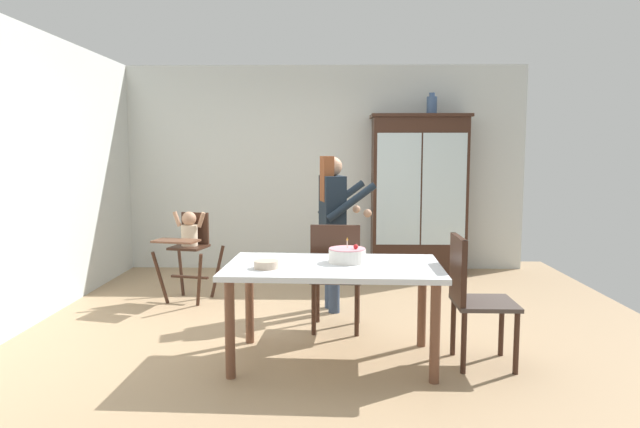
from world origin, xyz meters
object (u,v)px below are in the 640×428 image
(high_chair_with_toddler, at_px, (189,239))
(birthday_cake, at_px, (347,255))
(china_cabinet, at_px, (419,194))
(adult_person, at_px, (333,214))
(serving_bowl, at_px, (266,264))
(dining_table, at_px, (333,276))
(ceramic_vase, at_px, (432,105))
(dining_chair_far_side, at_px, (336,270))
(dining_chair_right_end, at_px, (471,291))

(high_chair_with_toddler, distance_m, birthday_cake, 2.31)
(high_chair_with_toddler, bearing_deg, china_cabinet, 41.99)
(high_chair_with_toddler, xyz_separation_m, adult_person, (1.52, -0.35, 0.31))
(china_cabinet, distance_m, serving_bowl, 3.69)
(serving_bowl, bearing_deg, china_cabinet, 64.31)
(high_chair_with_toddler, distance_m, dining_table, 2.29)
(ceramic_vase, distance_m, high_chair_with_toddler, 3.48)
(dining_chair_far_side, bearing_deg, ceramic_vase, -112.47)
(high_chair_with_toddler, relative_size, dining_table, 0.59)
(dining_chair_right_end, bearing_deg, dining_table, 88.28)
(ceramic_vase, xyz_separation_m, dining_chair_far_side, (-1.24, -2.50, -1.61))
(dining_table, xyz_separation_m, dining_chair_right_end, (1.01, -0.04, -0.09))
(serving_bowl, bearing_deg, adult_person, 72.34)
(china_cabinet, bearing_deg, dining_table, -109.33)
(adult_person, bearing_deg, dining_chair_far_side, 169.09)
(china_cabinet, bearing_deg, adult_person, -121.74)
(birthday_cake, bearing_deg, high_chair_with_toddler, 134.70)
(dining_chair_right_end, bearing_deg, china_cabinet, -1.11)
(adult_person, distance_m, serving_bowl, 1.61)
(dining_table, bearing_deg, china_cabinet, 70.67)
(adult_person, bearing_deg, china_cabinet, -44.48)
(serving_bowl, distance_m, dining_chair_right_end, 1.51)
(ceramic_vase, bearing_deg, dining_chair_right_end, -94.42)
(china_cabinet, height_order, dining_chair_right_end, china_cabinet)
(dining_table, height_order, serving_bowl, serving_bowl)
(dining_chair_right_end, bearing_deg, dining_chair_far_side, 54.59)
(china_cabinet, distance_m, dining_table, 3.39)
(ceramic_vase, distance_m, birthday_cake, 3.57)
(adult_person, height_order, dining_chair_right_end, adult_person)
(china_cabinet, xyz_separation_m, high_chair_with_toddler, (-2.63, -1.45, -0.37))
(ceramic_vase, bearing_deg, dining_table, -111.62)
(dining_chair_far_side, bearing_deg, dining_chair_right_end, 147.68)
(serving_bowl, bearing_deg, high_chair_with_toddler, 118.94)
(high_chair_with_toddler, bearing_deg, adult_person, 0.23)
(dining_chair_far_side, bearing_deg, serving_bowl, 62.13)
(adult_person, xyz_separation_m, birthday_cake, (0.10, -1.29, -0.17))
(high_chair_with_toddler, bearing_deg, dining_table, -35.63)
(china_cabinet, distance_m, adult_person, 2.12)
(china_cabinet, xyz_separation_m, dining_chair_far_side, (-1.09, -2.50, -0.47))
(dining_chair_far_side, bearing_deg, high_chair_with_toddler, -30.39)
(birthday_cake, distance_m, serving_bowl, 0.63)
(high_chair_with_toddler, xyz_separation_m, dining_chair_right_end, (2.53, -1.77, -0.10))
(high_chair_with_toddler, bearing_deg, birthday_cake, -32.24)
(china_cabinet, bearing_deg, dining_chair_right_end, -91.84)
(china_cabinet, relative_size, dining_table, 1.26)
(dining_chair_far_side, bearing_deg, adult_person, -84.36)
(high_chair_with_toddler, distance_m, dining_chair_far_side, 1.86)
(china_cabinet, height_order, ceramic_vase, ceramic_vase)
(china_cabinet, xyz_separation_m, dining_table, (-1.11, -3.18, -0.38))
(china_cabinet, height_order, dining_chair_far_side, china_cabinet)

